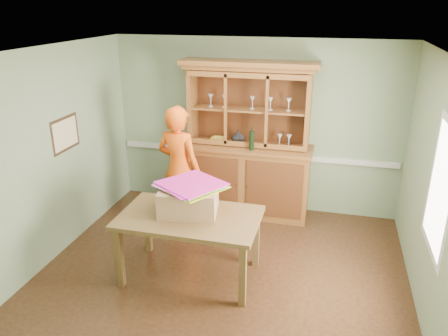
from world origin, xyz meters
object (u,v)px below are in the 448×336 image
(dining_table, at_px, (190,223))
(person, at_px, (179,169))
(china_hutch, at_px, (247,162))
(cardboard_box, at_px, (189,200))

(dining_table, relative_size, person, 0.89)
(dining_table, xyz_separation_m, person, (-0.53, 1.14, 0.20))
(person, bearing_deg, china_hutch, -123.16)
(cardboard_box, bearing_deg, person, 115.39)
(china_hutch, bearing_deg, person, -136.88)
(china_hutch, distance_m, person, 1.14)
(dining_table, bearing_deg, cardboard_box, 111.49)
(china_hutch, distance_m, cardboard_box, 1.86)
(china_hutch, relative_size, cardboard_box, 3.57)
(china_hutch, xyz_separation_m, dining_table, (-0.30, -1.92, -0.11))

